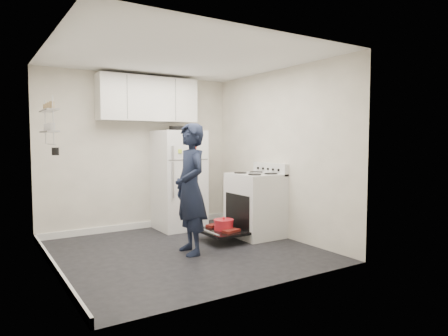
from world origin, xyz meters
TOP-DOWN VIEW (x-y plane):
  - room at (-0.03, 0.03)m, footprint 3.21×3.21m
  - electric_range at (1.26, 0.15)m, footprint 0.66×0.76m
  - open_oven_door at (0.70, 0.16)m, footprint 0.55×0.71m
  - refrigerator at (0.54, 1.25)m, footprint 0.72×0.74m
  - upper_cabinets at (0.10, 1.43)m, footprint 1.60×0.33m
  - wall_shelf_rack at (-1.52, 0.49)m, footprint 0.14×0.60m
  - person at (0.03, -0.14)m, footprint 0.46×0.64m

SIDE VIEW (x-z plane):
  - open_oven_door at x=0.70m, z-range 0.08..0.30m
  - electric_range at x=1.26m, z-range -0.08..1.02m
  - refrigerator at x=0.54m, z-range -0.03..1.65m
  - person at x=0.03m, z-range 0.00..1.66m
  - room at x=-0.03m, z-range -0.05..2.46m
  - wall_shelf_rack at x=-1.52m, z-range 1.37..1.98m
  - upper_cabinets at x=0.10m, z-range 1.75..2.45m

